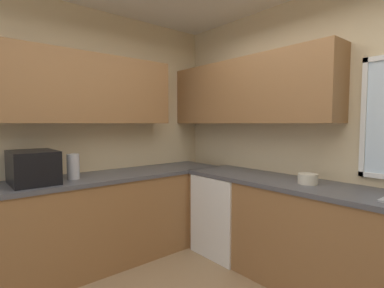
{
  "coord_description": "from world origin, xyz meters",
  "views": [
    {
      "loc": [
        1.26,
        -1.06,
        1.45
      ],
      "look_at": [
        -0.52,
        0.44,
        1.28
      ],
      "focal_mm": 27.02,
      "sensor_mm": 36.0,
      "label": 1
    }
  ],
  "objects": [
    {
      "name": "microwave",
      "position": [
        -1.57,
        -0.51,
        1.06
      ],
      "size": [
        0.48,
        0.36,
        0.29
      ],
      "primitive_type": "cube",
      "color": "black",
      "rests_on": "counter_run_left"
    },
    {
      "name": "dishwasher",
      "position": [
        -0.91,
        1.3,
        0.44
      ],
      "size": [
        0.6,
        0.6,
        0.87
      ],
      "primitive_type": "cube",
      "color": "white",
      "rests_on": "ground_plane"
    },
    {
      "name": "bowl",
      "position": [
        -0.0,
        1.33,
        0.96
      ],
      "size": [
        0.17,
        0.17,
        0.09
      ],
      "primitive_type": "cylinder",
      "color": "beige",
      "rests_on": "counter_run_back"
    },
    {
      "name": "kettle",
      "position": [
        -1.55,
        -0.17,
        1.04
      ],
      "size": [
        0.12,
        0.12,
        0.24
      ],
      "primitive_type": "cylinder",
      "color": "#B7B7BC",
      "rests_on": "counter_run_left"
    },
    {
      "name": "room_shell",
      "position": [
        -0.35,
        0.47,
        1.78
      ],
      "size": [
        3.88,
        3.4,
        2.75
      ],
      "color": "beige",
      "rests_on": "ground_plane"
    },
    {
      "name": "counter_run_left",
      "position": [
        -1.57,
        0.0,
        0.46
      ],
      "size": [
        0.65,
        3.01,
        0.92
      ],
      "color": "olive",
      "rests_on": "ground_plane"
    },
    {
      "name": "counter_run_back",
      "position": [
        0.21,
        1.33,
        0.46
      ],
      "size": [
        2.97,
        0.65,
        0.92
      ],
      "color": "olive",
      "rests_on": "ground_plane"
    }
  ]
}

